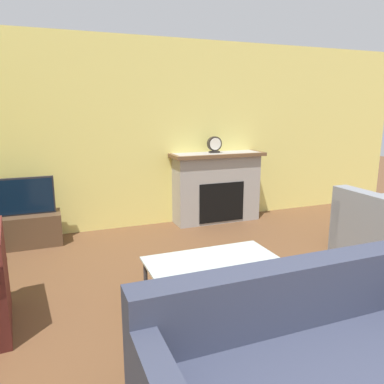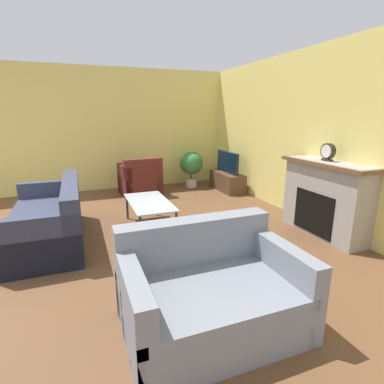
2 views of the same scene
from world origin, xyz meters
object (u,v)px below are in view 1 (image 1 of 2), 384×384
object	(u,v)px
tv	(15,197)
coffee_table	(212,263)
couch_sectional	(313,373)
mantel_clock	(214,144)

from	to	relation	value
tv	coffee_table	bearing A→B (deg)	-52.43
couch_sectional	tv	bearing A→B (deg)	115.36
coffee_table	mantel_clock	xyz separation A→B (m)	(1.07, 2.30, 0.81)
mantel_clock	coffee_table	bearing A→B (deg)	-114.86
mantel_clock	couch_sectional	bearing A→B (deg)	-106.23
tv	mantel_clock	distance (m)	2.82
tv	coffee_table	xyz separation A→B (m)	(1.70, -2.21, -0.26)
tv	couch_sectional	bearing A→B (deg)	-64.64
couch_sectional	coffee_table	world-z (taller)	couch_sectional
couch_sectional	coffee_table	size ratio (longest dim) A/B	1.67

